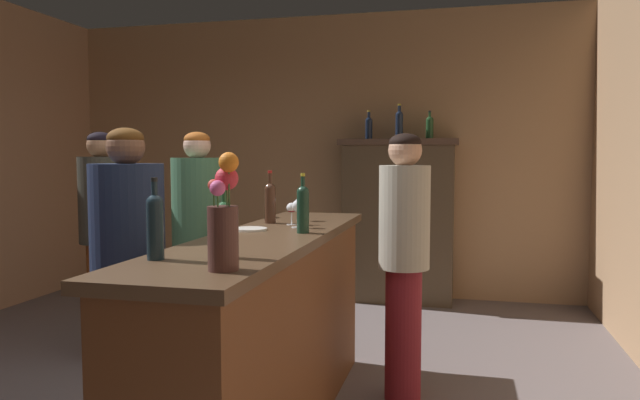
# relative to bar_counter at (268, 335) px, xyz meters

# --- Properties ---
(wall_back) EXTENTS (5.63, 0.12, 2.96)m
(wall_back) POSITION_rel_bar_counter_xyz_m (-0.56, 3.34, 0.94)
(wall_back) COLOR tan
(wall_back) RESTS_ON ground
(bar_counter) EXTENTS (0.57, 2.47, 1.06)m
(bar_counter) POSITION_rel_bar_counter_xyz_m (0.00, 0.00, 0.00)
(bar_counter) COLOR brown
(bar_counter) RESTS_ON ground
(display_cabinet) EXTENTS (1.17, 0.42, 1.64)m
(display_cabinet) POSITION_rel_bar_counter_xyz_m (0.35, 3.04, 0.32)
(display_cabinet) COLOR #4D3D2B
(display_cabinet) RESTS_ON ground
(wine_bottle_chardonnay) EXTENTS (0.07, 0.07, 0.32)m
(wine_bottle_chardonnay) POSITION_rel_bar_counter_xyz_m (-0.19, -0.80, 0.67)
(wine_bottle_chardonnay) COLOR #1A2C36
(wine_bottle_chardonnay) RESTS_ON bar_counter
(wine_bottle_syrah) EXTENTS (0.07, 0.07, 0.32)m
(wine_bottle_syrah) POSITION_rel_bar_counter_xyz_m (0.16, 0.11, 0.67)
(wine_bottle_syrah) COLOR #183424
(wine_bottle_syrah) RESTS_ON bar_counter
(wine_bottle_rose) EXTENTS (0.06, 0.06, 0.30)m
(wine_bottle_rose) POSITION_rel_bar_counter_xyz_m (0.06, -0.70, 0.65)
(wine_bottle_rose) COLOR #23532D
(wine_bottle_rose) RESTS_ON bar_counter
(wine_bottle_riesling) EXTENTS (0.07, 0.07, 0.32)m
(wine_bottle_riesling) POSITION_rel_bar_counter_xyz_m (-0.15, 0.51, 0.66)
(wine_bottle_riesling) COLOR #43271A
(wine_bottle_riesling) RESTS_ON bar_counter
(wine_glass_front) EXTENTS (0.07, 0.07, 0.16)m
(wine_glass_front) POSITION_rel_bar_counter_xyz_m (0.07, 0.33, 0.64)
(wine_glass_front) COLOR white
(wine_glass_front) RESTS_ON bar_counter
(wine_glass_mid) EXTENTS (0.08, 0.08, 0.15)m
(wine_glass_mid) POSITION_rel_bar_counter_xyz_m (-0.01, 0.69, 0.64)
(wine_glass_mid) COLOR white
(wine_glass_mid) RESTS_ON bar_counter
(wine_glass_rear) EXTENTS (0.06, 0.06, 0.13)m
(wine_glass_rear) POSITION_rel_bar_counter_xyz_m (-0.00, 0.46, 0.62)
(wine_glass_rear) COLOR white
(wine_glass_rear) RESTS_ON bar_counter
(flower_arrangement) EXTENTS (0.12, 0.12, 0.42)m
(flower_arrangement) POSITION_rel_bar_counter_xyz_m (0.16, -0.94, 0.71)
(flower_arrangement) COLOR #472824
(flower_arrangement) RESTS_ON bar_counter
(cheese_plate) EXTENTS (0.19, 0.19, 0.01)m
(cheese_plate) POSITION_rel_bar_counter_xyz_m (-0.15, 0.16, 0.53)
(cheese_plate) COLOR white
(cheese_plate) RESTS_ON bar_counter
(display_bottle_left) EXTENTS (0.07, 0.07, 0.29)m
(display_bottle_left) POSITION_rel_bar_counter_xyz_m (0.05, 3.04, 1.23)
(display_bottle_left) COLOR #172237
(display_bottle_left) RESTS_ON display_cabinet
(display_bottle_midleft) EXTENTS (0.08, 0.08, 0.35)m
(display_bottle_midleft) POSITION_rel_bar_counter_xyz_m (0.36, 3.04, 1.26)
(display_bottle_midleft) COLOR #1A253C
(display_bottle_midleft) RESTS_ON display_cabinet
(display_bottle_center) EXTENTS (0.07, 0.07, 0.28)m
(display_bottle_center) POSITION_rel_bar_counter_xyz_m (0.65, 3.04, 1.23)
(display_bottle_center) COLOR #234B27
(display_bottle_center) RESTS_ON display_cabinet
(patron_in_grey) EXTENTS (0.37, 0.37, 1.61)m
(patron_in_grey) POSITION_rel_bar_counter_xyz_m (-0.66, -0.24, 0.34)
(patron_in_grey) COLOR #9D918E
(patron_in_grey) RESTS_ON ground
(patron_tall) EXTENTS (0.36, 0.36, 1.64)m
(patron_tall) POSITION_rel_bar_counter_xyz_m (-0.81, 0.88, 0.36)
(patron_tall) COLOR #252E28
(patron_tall) RESTS_ON ground
(patron_near_entrance) EXTENTS (0.32, 0.32, 1.64)m
(patron_near_entrance) POSITION_rel_bar_counter_xyz_m (-1.52, 0.82, 0.37)
(patron_near_entrance) COLOR brown
(patron_near_entrance) RESTS_ON ground
(bartender) EXTENTS (0.30, 0.30, 1.60)m
(bartender) POSITION_rel_bar_counter_xyz_m (0.65, 0.62, 0.36)
(bartender) COLOR maroon
(bartender) RESTS_ON ground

